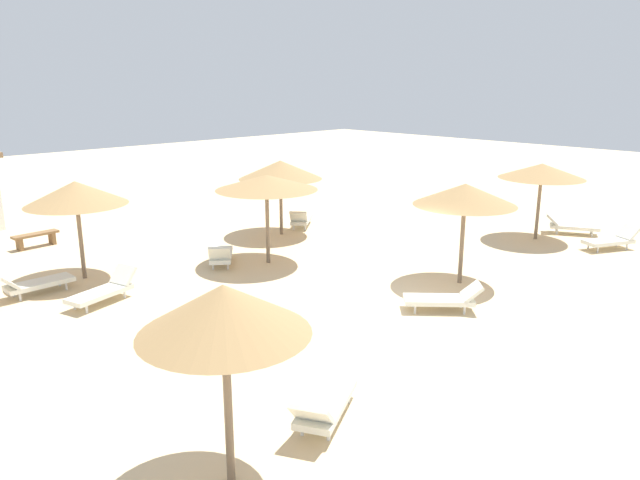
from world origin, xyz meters
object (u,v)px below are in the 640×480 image
object	(u,v)px
lounger_2	(104,290)
lounger_3	(444,299)
parasol_4	(280,170)
bench_0	(36,237)
lounger_5	(34,283)
parasol_1	(224,310)
lounger_6	(221,255)
parasol_6	(267,183)
lounger_4	(301,219)
parasol_2	(76,193)
parasol_3	(465,195)
lounger_0	(612,240)
lounger_1	(324,405)
parasol_0	(542,171)
lounger_7	(571,225)

from	to	relation	value
lounger_2	lounger_3	world-z (taller)	lounger_2
parasol_4	bench_0	xyz separation A→B (m)	(-7.16, 4.51, -2.05)
lounger_5	parasol_1	bearing A→B (deg)	-94.62
lounger_6	lounger_2	bearing A→B (deg)	-172.30
parasol_1	parasol_4	distance (m)	14.07
lounger_3	parasol_1	bearing A→B (deg)	-168.12
parasol_6	lounger_4	bearing A→B (deg)	34.85
lounger_6	parasol_2	bearing A→B (deg)	153.99
parasol_3	lounger_3	world-z (taller)	parasol_3
parasol_6	lounger_2	size ratio (longest dim) A/B	1.59
lounger_0	bench_0	distance (m)	19.55
parasol_4	lounger_1	distance (m)	12.83
lounger_2	lounger_4	size ratio (longest dim) A/B	1.07
lounger_4	lounger_6	distance (m)	5.44
lounger_2	parasol_4	bearing A→B (deg)	15.26
parasol_0	parasol_1	bearing A→B (deg)	-168.31
parasol_6	lounger_4	size ratio (longest dim) A/B	1.69
parasol_0	lounger_4	bearing A→B (deg)	123.78
parasol_3	parasol_6	size ratio (longest dim) A/B	0.91
parasol_6	lounger_1	xyz separation A→B (m)	(-5.10, -7.64, -2.20)
lounger_4	bench_0	bearing A→B (deg)	153.47
parasol_2	lounger_5	size ratio (longest dim) A/B	1.49
parasol_0	parasol_2	bearing A→B (deg)	152.37
lounger_1	lounger_4	distance (m)	13.70
lounger_2	lounger_3	xyz separation A→B (m)	(5.76, -6.44, -0.00)
parasol_1	bench_0	xyz separation A→B (m)	(2.55, 14.69, -2.25)
parasol_4	lounger_0	bearing A→B (deg)	-54.50
parasol_4	lounger_1	xyz separation A→B (m)	(-7.71, -10.04, -2.08)
parasol_1	lounger_1	distance (m)	3.03
lounger_2	lounger_7	world-z (taller)	lounger_2
lounger_2	lounger_5	bearing A→B (deg)	120.40
lounger_6	bench_0	bearing A→B (deg)	118.66
parasol_4	lounger_3	xyz separation A→B (m)	(-2.08, -8.58, -2.08)
lounger_0	lounger_3	xyz separation A→B (m)	(-8.72, 0.75, -0.00)
parasol_3	lounger_0	distance (m)	7.18
parasol_4	lounger_1	size ratio (longest dim) A/B	1.55
parasol_0	parasol_2	size ratio (longest dim) A/B	1.05
lounger_4	lounger_5	bearing A→B (deg)	-176.58
parasol_6	lounger_3	size ratio (longest dim) A/B	1.73
parasol_3	lounger_6	size ratio (longest dim) A/B	1.53
lounger_3	bench_0	xyz separation A→B (m)	(-5.08, 13.09, 0.03)
lounger_0	lounger_7	size ratio (longest dim) A/B	1.00
lounger_2	bench_0	bearing A→B (deg)	84.20
parasol_1	parasol_3	size ratio (longest dim) A/B	1.05
parasol_2	lounger_6	xyz separation A→B (m)	(3.56, -1.74, -2.16)
parasol_6	lounger_2	xyz separation A→B (m)	(-5.22, 0.27, -2.20)
parasol_6	lounger_6	xyz separation A→B (m)	(-1.21, 0.81, -2.20)
parasol_3	lounger_7	distance (m)	8.01
parasol_2	parasol_4	distance (m)	7.38
parasol_2	lounger_1	distance (m)	10.42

